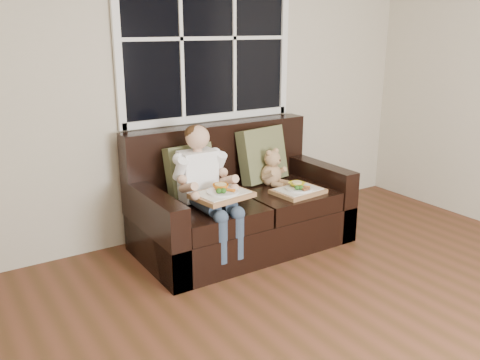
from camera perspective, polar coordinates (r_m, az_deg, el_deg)
room_walls at (r=2.42m, az=25.02°, el=11.75°), size 4.52×5.02×2.71m
window_back at (r=4.34m, az=-3.63°, el=15.59°), size 1.62×0.04×1.37m
loveseat at (r=4.20m, az=-0.19°, el=-3.12°), size 1.70×0.92×0.96m
pillow_left at (r=4.05m, az=-5.61°, el=1.12°), size 0.41×0.22×0.41m
pillow_right at (r=4.40m, az=2.53°, el=2.85°), size 0.49×0.29×0.48m
child at (r=3.81m, az=-4.02°, el=0.19°), size 0.40×0.60×0.91m
teddy_bear at (r=4.30m, az=3.62°, el=1.11°), size 0.22×0.27×0.33m
tray_left at (r=3.71m, az=-2.05°, el=-1.54°), size 0.45×0.37×0.09m
tray_right at (r=4.13m, az=6.55°, el=-1.12°), size 0.41×0.33×0.09m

